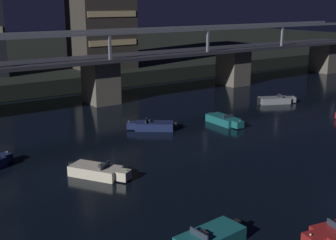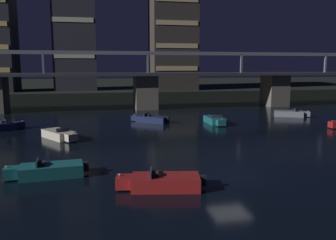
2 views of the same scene
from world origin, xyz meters
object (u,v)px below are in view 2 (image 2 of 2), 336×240
tower_west_tall (74,5)px  speedboat_mid_right (60,135)px  speedboat_near_center (48,170)px  speedboat_far_right (0,126)px  speedboat_far_center (215,120)px  river_bridge (145,84)px  tower_central (173,35)px  speedboat_mid_center (290,114)px  speedboat_far_left (162,182)px  speedboat_near_left (151,119)px

tower_west_tall → speedboat_mid_right: (0.06, -42.93, -19.20)m
speedboat_near_center → speedboat_mid_right: size_ratio=1.09×
speedboat_near_center → speedboat_far_right: (-7.37, 18.89, 0.00)m
speedboat_far_center → speedboat_far_right: size_ratio=1.02×
river_bridge → tower_central: tower_central is taller
speedboat_mid_center → tower_west_tall: bearing=132.6°
tower_west_tall → speedboat_far_left: tower_west_tall is taller
tower_west_tall → speedboat_near_left: bearing=-73.1°
tower_central → speedboat_mid_right: (-19.99, -38.55, -13.08)m
river_bridge → speedboat_mid_center: bearing=-35.6°
speedboat_mid_center → speedboat_mid_right: 32.07m
speedboat_far_center → tower_central: bearing=86.7°
speedboat_near_center → speedboat_far_center: bearing=46.0°
river_bridge → speedboat_far_left: river_bridge is taller
speedboat_near_left → speedboat_mid_center: 20.20m
speedboat_near_left → speedboat_far_center: bearing=-18.9°
speedboat_near_left → speedboat_far_left: size_ratio=0.90×
speedboat_near_center → speedboat_far_right: same height
speedboat_mid_center → speedboat_far_right: (-37.60, -3.29, 0.00)m
tower_central → speedboat_mid_right: tower_central is taller
speedboat_mid_right → speedboat_near_center: bearing=-88.4°
tower_west_tall → speedboat_mid_right: size_ratio=7.30×
river_bridge → tower_central: 19.84m
speedboat_near_left → tower_central: bearing=72.3°
speedboat_near_left → speedboat_far_right: bearing=-173.0°
tower_central → speedboat_far_center: 35.28m
tower_west_tall → tower_central: size_ratio=1.53×
speedboat_far_left → speedboat_far_center: (11.01, 22.20, 0.00)m
tower_west_tall → speedboat_near_center: tower_west_tall is taller
speedboat_mid_right → speedboat_far_right: size_ratio=0.95×
speedboat_far_center → speedboat_near_left: bearing=161.1°
river_bridge → speedboat_far_center: (6.23, -17.21, -3.74)m
river_bridge → speedboat_far_right: (-18.88, -16.70, -3.74)m
speedboat_near_center → speedboat_far_left: size_ratio=1.00×
speedboat_far_right → tower_central: bearing=50.0°
tower_west_tall → speedboat_mid_right: bearing=-89.9°
speedboat_near_center → tower_central: bearing=69.0°
speedboat_mid_right → speedboat_far_center: (18.10, 5.84, 0.00)m
speedboat_far_left → speedboat_far_right: bearing=121.8°
tower_west_tall → tower_central: 21.42m
speedboat_far_right → speedboat_near_left: bearing=7.0°
speedboat_far_left → speedboat_far_center: size_ratio=1.00×
speedboat_mid_center → speedboat_mid_right: bearing=-162.5°
speedboat_mid_right → river_bridge: bearing=62.8°
river_bridge → tower_central: (8.12, 15.50, 9.34)m
river_bridge → speedboat_far_right: bearing=-138.5°
speedboat_mid_center → tower_central: bearing=110.1°
speedboat_near_center → speedboat_mid_center: size_ratio=1.05×
river_bridge → speedboat_near_left: size_ratio=21.29×
speedboat_near_left → speedboat_far_left: (-3.33, -24.83, 0.00)m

